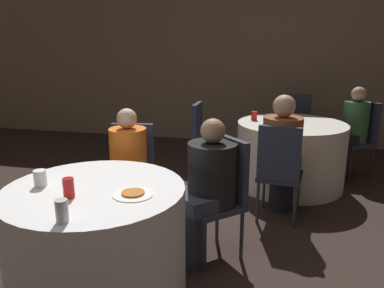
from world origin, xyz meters
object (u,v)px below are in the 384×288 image
(chair_far_northeast, at_px, (360,132))
(soda_can_silver, at_px, (62,211))
(chair_far_north, at_px, (296,122))
(chair_far_west, at_px, (204,135))
(person_floral_shirt, at_px, (282,155))
(table_near, at_px, (98,241))
(table_far, at_px, (290,154))
(person_black_shirt, at_px, (205,189))
(chair_near_north, at_px, (132,168))
(pizza_plate_near, at_px, (133,194))
(person_green_jacket, at_px, (350,133))
(soda_can_red, at_px, (69,188))
(chair_near_northeast, at_px, (222,188))
(person_orange_shirt, at_px, (127,174))
(chair_far_south, at_px, (279,166))

(chair_far_northeast, xyz_separation_m, soda_can_silver, (-2.10, -3.41, 0.26))
(chair_far_north, bearing_deg, chair_far_west, 47.42)
(chair_far_northeast, xyz_separation_m, person_floral_shirt, (-0.98, -1.46, 0.06))
(chair_far_north, bearing_deg, table_near, 73.13)
(table_far, bearing_deg, person_black_shirt, -110.84)
(chair_near_north, bearing_deg, pizza_plate_near, 104.09)
(person_green_jacket, height_order, person_black_shirt, person_green_jacket)
(person_green_jacket, bearing_deg, soda_can_red, 111.64)
(table_far, bearing_deg, table_near, -118.69)
(chair_far_north, xyz_separation_m, pizza_plate_near, (-1.11, -3.45, 0.21))
(table_far, xyz_separation_m, chair_far_north, (0.10, 1.04, 0.18))
(chair_near_north, bearing_deg, person_floral_shirt, -167.98)
(table_near, xyz_separation_m, person_green_jacket, (2.02, 2.85, 0.19))
(chair_near_northeast, distance_m, soda_can_silver, 1.36)
(chair_near_north, relative_size, person_orange_shirt, 0.85)
(chair_near_northeast, xyz_separation_m, soda_can_red, (-0.80, -0.86, 0.26))
(table_near, bearing_deg, chair_far_west, 84.02)
(chair_far_north, relative_size, chair_far_south, 1.00)
(table_near, height_order, soda_can_red, soda_can_red)
(table_near, xyz_separation_m, table_far, (1.29, 2.36, 0.00))
(table_near, height_order, chair_near_northeast, chair_near_northeast)
(chair_far_north, bearing_deg, soda_can_red, 73.14)
(chair_far_north, distance_m, person_green_jacket, 0.84)
(chair_near_north, relative_size, chair_far_northeast, 1.00)
(person_orange_shirt, bearing_deg, chair_near_north, -90.00)
(chair_far_west, bearing_deg, table_near, -5.46)
(chair_near_north, relative_size, chair_far_west, 1.00)
(person_black_shirt, distance_m, soda_can_silver, 1.20)
(chair_near_northeast, xyz_separation_m, soda_can_silver, (-0.67, -1.15, 0.26))
(person_orange_shirt, xyz_separation_m, soda_can_silver, (0.18, -1.29, 0.26))
(person_orange_shirt, distance_m, soda_can_silver, 1.32)
(chair_far_north, relative_size, soda_can_silver, 7.77)
(table_far, bearing_deg, chair_far_west, 179.48)
(chair_near_north, height_order, person_orange_shirt, person_orange_shirt)
(chair_near_northeast, bearing_deg, soda_can_silver, 106.78)
(table_far, height_order, pizza_plate_near, pizza_plate_near)
(person_green_jacket, bearing_deg, person_black_shirt, 114.56)
(table_far, distance_m, person_black_shirt, 1.93)
(table_far, distance_m, soda_can_red, 2.91)
(chair_far_north, bearing_deg, chair_far_northeast, 154.52)
(person_orange_shirt, bearing_deg, chair_far_south, -166.77)
(chair_far_south, relative_size, person_orange_shirt, 0.85)
(table_near, distance_m, person_black_shirt, 0.86)
(person_green_jacket, distance_m, person_orange_shirt, 2.95)
(table_far, xyz_separation_m, chair_near_northeast, (-0.56, -1.68, 0.18))
(person_orange_shirt, xyz_separation_m, soda_can_red, (0.05, -0.99, 0.26))
(soda_can_red, bearing_deg, table_far, 61.75)
(person_green_jacket, distance_m, soda_can_red, 3.68)
(table_near, bearing_deg, chair_far_south, 48.79)
(person_black_shirt, height_order, soda_can_red, person_black_shirt)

